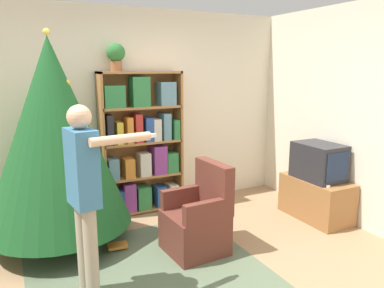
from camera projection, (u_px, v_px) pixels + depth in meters
ground_plane at (188, 285)px, 3.26m from camera, size 14.00×14.00×0.00m
wall_back at (118, 112)px, 4.79m from camera, size 8.00×0.10×2.60m
area_rug at (148, 271)px, 3.48m from camera, size 2.09×1.88×0.01m
bookshelf at (142, 146)px, 4.79m from camera, size 1.05×0.27×1.82m
tv_stand at (316, 198)px, 4.68m from camera, size 0.47×0.88×0.51m
television at (319, 161)px, 4.58m from camera, size 0.42×0.59×0.45m
game_remote at (325, 185)px, 4.33m from camera, size 0.04×0.12×0.02m
christmas_tree at (54, 134)px, 3.82m from camera, size 1.50×1.50×2.24m
armchair at (198, 221)px, 3.82m from camera, size 0.60×0.59×0.92m
standing_person at (85, 188)px, 2.91m from camera, size 0.67×0.47×1.60m
potted_plant at (116, 55)px, 4.44m from camera, size 0.22×0.22×0.33m
book_pile_near_tree at (118, 246)px, 3.91m from camera, size 0.22×0.18×0.05m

